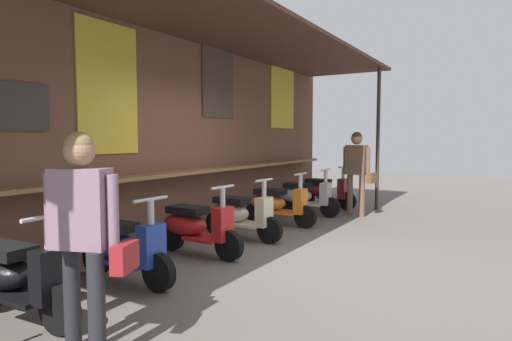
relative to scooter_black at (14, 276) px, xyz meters
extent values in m
plane|color=#605B54|center=(2.99, -1.08, -0.39)|extent=(29.87, 29.87, 0.00)
cube|color=brown|center=(2.99, 0.94, 1.27)|extent=(10.67, 0.25, 3.31)
cube|color=brown|center=(2.99, 0.64, 0.66)|extent=(9.60, 0.36, 0.05)
cube|color=gold|center=(1.76, 0.80, 1.82)|extent=(0.95, 0.02, 1.67)
cube|color=#423328|center=(4.16, 0.80, 2.16)|extent=(0.91, 0.02, 1.22)
cube|color=gold|center=(6.60, 0.80, 2.09)|extent=(1.08, 0.02, 1.37)
cube|color=#2D2823|center=(0.45, 0.80, 1.52)|extent=(0.92, 0.03, 0.51)
cube|color=#4C2D23|center=(2.99, -0.19, 2.76)|extent=(10.24, 2.02, 0.06)
cylinder|color=#332D28|center=(7.47, -1.10, 1.18)|extent=(0.08, 0.08, 3.14)
ellipsoid|color=black|center=(-0.01, 0.17, 0.01)|extent=(0.42, 0.72, 0.30)
cube|color=black|center=(-0.01, 0.12, 0.21)|extent=(0.33, 0.56, 0.10)
cube|color=black|center=(0.01, -0.18, -0.14)|extent=(0.41, 0.52, 0.04)
cube|color=black|center=(0.02, -0.48, 0.08)|extent=(0.29, 0.17, 0.44)
cylinder|color=#B7B7BC|center=(0.02, -0.48, 0.21)|extent=(0.07, 0.07, 0.70)
cylinder|color=#B7B7BC|center=(0.02, -0.48, 0.56)|extent=(0.46, 0.06, 0.04)
cylinder|color=black|center=(0.03, -0.58, -0.19)|extent=(0.12, 0.40, 0.40)
ellipsoid|color=#233D9E|center=(1.19, 0.17, 0.01)|extent=(0.41, 0.71, 0.30)
cube|color=black|center=(1.19, 0.12, 0.21)|extent=(0.32, 0.56, 0.10)
cube|color=#233D9E|center=(1.18, -0.18, -0.14)|extent=(0.40, 0.51, 0.04)
cube|color=#233D9E|center=(1.17, -0.48, 0.08)|extent=(0.29, 0.17, 0.44)
cylinder|color=#B7B7BC|center=(1.17, -0.48, 0.21)|extent=(0.07, 0.07, 0.70)
cylinder|color=#B7B7BC|center=(1.17, -0.48, 0.56)|extent=(0.46, 0.05, 0.04)
cylinder|color=black|center=(1.16, -0.58, -0.19)|extent=(0.12, 0.40, 0.40)
cylinder|color=black|center=(1.20, 0.42, -0.19)|extent=(0.12, 0.40, 0.40)
ellipsoid|color=red|center=(2.47, 0.17, 0.01)|extent=(0.41, 0.71, 0.30)
cube|color=black|center=(2.47, 0.12, 0.21)|extent=(0.32, 0.56, 0.10)
cube|color=red|center=(2.46, -0.18, -0.14)|extent=(0.40, 0.51, 0.04)
cube|color=red|center=(2.45, -0.48, 0.08)|extent=(0.29, 0.17, 0.44)
cylinder|color=#B7B7BC|center=(2.45, -0.48, 0.21)|extent=(0.07, 0.07, 0.70)
cylinder|color=#B7B7BC|center=(2.45, -0.48, 0.56)|extent=(0.46, 0.05, 0.04)
cylinder|color=black|center=(2.44, -0.58, -0.19)|extent=(0.11, 0.40, 0.40)
cylinder|color=black|center=(2.48, 0.42, -0.19)|extent=(0.11, 0.40, 0.40)
ellipsoid|color=beige|center=(3.55, 0.17, 0.01)|extent=(0.41, 0.72, 0.30)
cube|color=black|center=(3.55, 0.12, 0.21)|extent=(0.32, 0.56, 0.10)
cube|color=beige|center=(3.54, -0.18, -0.14)|extent=(0.40, 0.52, 0.04)
cube|color=beige|center=(3.52, -0.48, 0.08)|extent=(0.29, 0.17, 0.44)
cylinder|color=#B7B7BC|center=(3.52, -0.48, 0.21)|extent=(0.07, 0.07, 0.70)
cylinder|color=#B7B7BC|center=(3.52, -0.48, 0.56)|extent=(0.46, 0.06, 0.04)
cylinder|color=black|center=(3.52, -0.58, -0.19)|extent=(0.12, 0.40, 0.40)
cylinder|color=black|center=(3.56, 0.42, -0.19)|extent=(0.12, 0.40, 0.40)
ellipsoid|color=orange|center=(4.80, 0.17, 0.01)|extent=(0.39, 0.70, 0.30)
cube|color=black|center=(4.80, 0.12, 0.21)|extent=(0.30, 0.55, 0.10)
cube|color=orange|center=(4.80, -0.18, -0.14)|extent=(0.38, 0.50, 0.04)
cube|color=orange|center=(4.81, -0.48, 0.08)|extent=(0.28, 0.16, 0.44)
cylinder|color=#B7B7BC|center=(4.81, -0.48, 0.21)|extent=(0.07, 0.07, 0.70)
cylinder|color=#B7B7BC|center=(4.81, -0.48, 0.56)|extent=(0.46, 0.04, 0.04)
cylinder|color=black|center=(4.81, -0.58, -0.19)|extent=(0.10, 0.40, 0.40)
cylinder|color=black|center=(4.80, 0.42, -0.19)|extent=(0.10, 0.40, 0.40)
ellipsoid|color=#B2B5BA|center=(5.97, 0.17, 0.01)|extent=(0.41, 0.72, 0.30)
cube|color=black|center=(5.97, 0.12, 0.21)|extent=(0.32, 0.56, 0.10)
cube|color=#B2B5BA|center=(5.98, -0.18, -0.14)|extent=(0.40, 0.52, 0.04)
cube|color=#B2B5BA|center=(5.99, -0.48, 0.08)|extent=(0.29, 0.17, 0.44)
cylinder|color=#B7B7BC|center=(5.99, -0.48, 0.21)|extent=(0.07, 0.07, 0.70)
cylinder|color=#B7B7BC|center=(5.99, -0.48, 0.56)|extent=(0.46, 0.06, 0.04)
cylinder|color=black|center=(6.00, -0.58, -0.19)|extent=(0.12, 0.40, 0.40)
cylinder|color=black|center=(5.96, 0.42, -0.19)|extent=(0.12, 0.40, 0.40)
ellipsoid|color=maroon|center=(7.06, 0.17, 0.01)|extent=(0.42, 0.72, 0.30)
cube|color=black|center=(7.05, 0.12, 0.21)|extent=(0.33, 0.56, 0.10)
cube|color=maroon|center=(7.04, -0.18, -0.14)|extent=(0.41, 0.52, 0.04)
cube|color=maroon|center=(7.02, -0.48, 0.08)|extent=(0.29, 0.17, 0.44)
cylinder|color=#B7B7BC|center=(7.02, -0.48, 0.21)|extent=(0.07, 0.07, 0.70)
cylinder|color=#B7B7BC|center=(7.02, -0.48, 0.56)|extent=(0.46, 0.06, 0.04)
cylinder|color=black|center=(7.02, -0.58, -0.19)|extent=(0.12, 0.40, 0.40)
cylinder|color=black|center=(7.07, 0.42, -0.19)|extent=(0.12, 0.40, 0.40)
cylinder|color=brown|center=(6.55, -0.80, 0.03)|extent=(0.12, 0.12, 0.84)
cylinder|color=brown|center=(6.40, -1.09, 0.03)|extent=(0.12, 0.12, 0.84)
cube|color=brown|center=(6.47, -0.95, 0.75)|extent=(0.26, 0.44, 0.60)
sphere|color=#A37556|center=(6.47, -0.95, 1.17)|extent=(0.23, 0.23, 0.23)
sphere|color=#472D19|center=(6.47, -0.95, 1.21)|extent=(0.21, 0.21, 0.21)
cylinder|color=brown|center=(6.51, -0.70, 0.73)|extent=(0.08, 0.08, 0.56)
cylinder|color=brown|center=(6.44, -1.19, 0.73)|extent=(0.08, 0.08, 0.56)
cube|color=brown|center=(6.45, -1.27, 0.40)|extent=(0.27, 0.14, 0.20)
cylinder|color=#232328|center=(-0.08, -0.90, 0.01)|extent=(0.12, 0.12, 0.80)
cylinder|color=#232328|center=(-0.14, -1.24, 0.01)|extent=(0.12, 0.12, 0.80)
cube|color=gray|center=(-0.11, -1.07, 0.70)|extent=(0.33, 0.45, 0.57)
sphere|color=#A37556|center=(-0.11, -1.07, 1.10)|extent=(0.22, 0.22, 0.22)
sphere|color=olive|center=(-0.11, -1.07, 1.14)|extent=(0.20, 0.20, 0.20)
cylinder|color=gray|center=(-0.20, -0.85, 0.67)|extent=(0.08, 0.08, 0.53)
cylinder|color=gray|center=(-0.02, -1.29, 0.67)|extent=(0.08, 0.08, 0.53)
cube|color=maroon|center=(0.02, -1.35, 0.36)|extent=(0.28, 0.19, 0.20)
camera|label=1|loc=(-2.07, -3.67, 1.19)|focal=30.39mm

